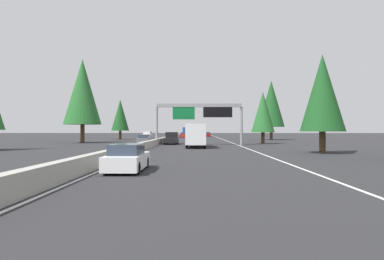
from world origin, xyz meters
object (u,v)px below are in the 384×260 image
(pickup_mid_center, at_px, (172,138))
(conifer_left_mid, at_px, (120,115))
(bus_far_left, at_px, (187,131))
(oncoming_far, at_px, (147,135))
(box_truck_mid_left, at_px, (196,135))
(sedan_distant_b, at_px, (208,135))
(oncoming_near, at_px, (144,139))
(conifer_right_near, at_px, (322,93))
(sedan_near_center, at_px, (183,135))
(conifer_right_mid, at_px, (263,112))
(conifer_left_near, at_px, (82,92))
(sedan_far_center, at_px, (127,158))
(sign_gantry_overhead, at_px, (200,112))
(conifer_right_far, at_px, (271,104))

(pickup_mid_center, distance_m, conifer_left_mid, 28.44)
(bus_far_left, bearing_deg, oncoming_far, 166.72)
(box_truck_mid_left, relative_size, pickup_mid_center, 1.52)
(pickup_mid_center, distance_m, sedan_distant_b, 54.55)
(oncoming_near, distance_m, conifer_right_near, 29.46)
(sedan_near_center, distance_m, conifer_right_mid, 42.11)
(sedan_near_center, bearing_deg, box_truck_mid_left, -175.87)
(sedan_distant_b, height_order, oncoming_far, oncoming_far)
(conifer_left_near, bearing_deg, oncoming_near, -107.08)
(conifer_right_mid, bearing_deg, conifer_right_near, -176.17)
(conifer_left_mid, bearing_deg, sedan_distant_b, -35.83)
(sedan_near_center, relative_size, conifer_left_mid, 0.47)
(sedan_far_center, bearing_deg, sign_gantry_overhead, -8.31)
(sedan_far_center, xyz_separation_m, conifer_right_near, (13.42, -15.75, 5.04))
(conifer_right_near, bearing_deg, sedan_distant_b, 6.52)
(pickup_mid_center, relative_size, conifer_right_far, 0.43)
(oncoming_far, bearing_deg, conifer_right_mid, 40.46)
(conifer_left_mid, bearing_deg, sedan_far_center, -166.20)
(sedan_distant_b, xyz_separation_m, conifer_right_mid, (-52.74, -7.01, 4.37))
(conifer_right_near, xyz_separation_m, conifer_right_mid, (20.72, 1.39, -0.67))
(pickup_mid_center, bearing_deg, conifer_right_far, -43.84)
(bus_far_left, height_order, sedan_near_center, bus_far_left)
(sedan_far_center, height_order, conifer_right_mid, conifer_right_mid)
(pickup_mid_center, distance_m, oncoming_far, 29.18)
(box_truck_mid_left, xyz_separation_m, conifer_left_near, (14.00, 19.51, 7.14))
(box_truck_mid_left, height_order, sedan_distant_b, box_truck_mid_left)
(sedan_near_center, bearing_deg, oncoming_far, 146.27)
(sedan_far_center, height_order, conifer_left_near, conifer_left_near)
(conifer_right_mid, bearing_deg, sedan_near_center, 20.01)
(conifer_right_far, distance_m, conifer_left_near, 39.87)
(sedan_near_center, distance_m, conifer_right_near, 62.31)
(sign_gantry_overhead, distance_m, bus_far_left, 68.40)
(sedan_distant_b, height_order, oncoming_near, same)
(sign_gantry_overhead, bearing_deg, bus_far_left, 3.39)
(bus_far_left, distance_m, conifer_left_near, 62.51)
(sedan_far_center, bearing_deg, sedan_near_center, -0.03)
(sedan_distant_b, distance_m, conifer_left_near, 55.13)
(conifer_right_far, distance_m, conifer_left_mid, 34.61)
(oncoming_near, bearing_deg, conifer_right_near, 44.60)
(sedan_far_center, height_order, pickup_mid_center, pickup_mid_center)
(sign_gantry_overhead, relative_size, oncoming_near, 2.88)
(sedan_distant_b, relative_size, conifer_left_near, 0.31)
(oncoming_near, relative_size, conifer_left_mid, 0.47)
(box_truck_mid_left, xyz_separation_m, oncoming_far, (37.31, 12.06, -0.70))
(bus_far_left, height_order, conifer_right_far, conifer_right_far)
(sedan_distant_b, distance_m, bus_far_left, 12.84)
(sedan_far_center, relative_size, conifer_right_far, 0.33)
(sedan_far_center, height_order, sedan_distant_b, same)
(sedan_far_center, bearing_deg, conifer_left_mid, 13.80)
(sign_gantry_overhead, relative_size, conifer_left_mid, 1.37)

